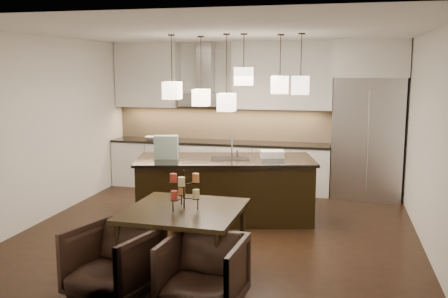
% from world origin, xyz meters
% --- Properties ---
extents(floor, '(5.50, 5.50, 0.02)m').
position_xyz_m(floor, '(0.00, 0.00, -0.01)').
color(floor, black).
rests_on(floor, ground).
extents(ceiling, '(5.50, 5.50, 0.02)m').
position_xyz_m(ceiling, '(0.00, 0.00, 2.81)').
color(ceiling, white).
rests_on(ceiling, wall_back).
extents(wall_back, '(5.50, 0.02, 2.80)m').
position_xyz_m(wall_back, '(0.00, 2.76, 1.40)').
color(wall_back, silver).
rests_on(wall_back, ground).
extents(wall_front, '(5.50, 0.02, 2.80)m').
position_xyz_m(wall_front, '(0.00, -2.76, 1.40)').
color(wall_front, silver).
rests_on(wall_front, ground).
extents(wall_left, '(0.02, 5.50, 2.80)m').
position_xyz_m(wall_left, '(-2.76, 0.00, 1.40)').
color(wall_left, silver).
rests_on(wall_left, ground).
extents(wall_right, '(0.02, 5.50, 2.80)m').
position_xyz_m(wall_right, '(2.76, 0.00, 1.40)').
color(wall_right, silver).
rests_on(wall_right, ground).
extents(refrigerator, '(1.20, 0.72, 2.15)m').
position_xyz_m(refrigerator, '(2.10, 2.38, 1.07)').
color(refrigerator, '#B7B7BA').
rests_on(refrigerator, floor).
extents(fridge_panel, '(1.26, 0.72, 0.65)m').
position_xyz_m(fridge_panel, '(2.10, 2.38, 2.47)').
color(fridge_panel, silver).
rests_on(fridge_panel, refrigerator).
extents(lower_cabinets, '(4.21, 0.62, 0.88)m').
position_xyz_m(lower_cabinets, '(-0.62, 2.43, 0.44)').
color(lower_cabinets, silver).
rests_on(lower_cabinets, floor).
extents(countertop, '(4.21, 0.66, 0.04)m').
position_xyz_m(countertop, '(-0.62, 2.43, 0.90)').
color(countertop, black).
rests_on(countertop, lower_cabinets).
extents(backsplash, '(4.21, 0.02, 0.63)m').
position_xyz_m(backsplash, '(-0.62, 2.73, 1.24)').
color(backsplash, tan).
rests_on(backsplash, countertop).
extents(upper_cab_left, '(1.25, 0.35, 1.25)m').
position_xyz_m(upper_cab_left, '(-2.10, 2.57, 2.17)').
color(upper_cab_left, silver).
rests_on(upper_cab_left, wall_back).
extents(upper_cab_right, '(1.85, 0.35, 1.25)m').
position_xyz_m(upper_cab_right, '(0.55, 2.57, 2.17)').
color(upper_cab_right, silver).
rests_on(upper_cab_right, wall_back).
extents(hood_canopy, '(0.90, 0.52, 0.24)m').
position_xyz_m(hood_canopy, '(-0.93, 2.48, 1.72)').
color(hood_canopy, '#B7B7BA').
rests_on(hood_canopy, wall_back).
extents(hood_chimney, '(0.30, 0.28, 0.96)m').
position_xyz_m(hood_chimney, '(-0.93, 2.59, 2.32)').
color(hood_chimney, '#B7B7BA').
rests_on(hood_chimney, hood_canopy).
extents(fruit_bowl, '(0.31, 0.31, 0.06)m').
position_xyz_m(fruit_bowl, '(-1.98, 2.38, 0.95)').
color(fruit_bowl, silver).
rests_on(fruit_bowl, countertop).
extents(island_body, '(2.77, 1.62, 0.91)m').
position_xyz_m(island_body, '(-0.05, 0.51, 0.46)').
color(island_body, black).
rests_on(island_body, floor).
extents(island_top, '(2.87, 1.72, 0.04)m').
position_xyz_m(island_top, '(-0.05, 0.51, 0.93)').
color(island_top, black).
rests_on(island_top, island_body).
extents(faucet, '(0.16, 0.27, 0.39)m').
position_xyz_m(faucet, '(0.02, 0.64, 1.15)').
color(faucet, silver).
rests_on(faucet, island_top).
extents(tote_bag, '(0.39, 0.26, 0.35)m').
position_xyz_m(tote_bag, '(-0.92, 0.29, 1.13)').
color(tote_bag, '#1C4A2B').
rests_on(tote_bag, island_top).
extents(food_container, '(0.40, 0.32, 0.10)m').
position_xyz_m(food_container, '(0.63, 0.76, 1.01)').
color(food_container, silver).
rests_on(food_container, island_top).
extents(dining_table, '(1.30, 1.30, 0.76)m').
position_xyz_m(dining_table, '(-0.04, -1.60, 0.38)').
color(dining_table, black).
rests_on(dining_table, floor).
extents(candelabra, '(0.37, 0.37, 0.44)m').
position_xyz_m(candelabra, '(-0.04, -1.60, 0.98)').
color(candelabra, black).
rests_on(candelabra, dining_table).
extents(candle_a, '(0.08, 0.08, 0.10)m').
position_xyz_m(candle_a, '(0.10, -1.60, 0.93)').
color(candle_a, '#D2C682').
rests_on(candle_a, candelabra).
extents(candle_b, '(0.08, 0.08, 0.10)m').
position_xyz_m(candle_b, '(-0.11, -1.47, 0.93)').
color(candle_b, '#CB7840').
rests_on(candle_b, candelabra).
extents(candle_c, '(0.08, 0.08, 0.10)m').
position_xyz_m(candle_c, '(-0.11, -1.71, 0.93)').
color(candle_c, '#A22E22').
rests_on(candle_c, candelabra).
extents(candle_d, '(0.08, 0.08, 0.10)m').
position_xyz_m(candle_d, '(0.07, -1.51, 1.10)').
color(candle_d, '#CB7840').
rests_on(candle_d, candelabra).
extents(candle_e, '(0.08, 0.08, 0.10)m').
position_xyz_m(candle_e, '(-0.17, -1.57, 1.10)').
color(candle_e, '#A22E22').
rests_on(candle_e, candelabra).
extents(candle_f, '(0.08, 0.08, 0.10)m').
position_xyz_m(candle_f, '(-0.02, -1.73, 1.10)').
color(candle_f, '#D2C682').
rests_on(candle_f, candelabra).
extents(armchair_left, '(0.98, 1.00, 0.74)m').
position_xyz_m(armchair_left, '(-0.56, -2.33, 0.37)').
color(armchair_left, black).
rests_on(armchair_left, floor).
extents(armchair_right, '(0.82, 0.84, 0.71)m').
position_xyz_m(armchair_right, '(0.39, -2.36, 0.35)').
color(armchair_right, black).
rests_on(armchair_right, floor).
extents(pendant_a, '(0.24, 0.24, 0.26)m').
position_xyz_m(pendant_a, '(-0.83, 0.35, 1.98)').
color(pendant_a, beige).
rests_on(pendant_a, ceiling).
extents(pendant_b, '(0.24, 0.24, 0.26)m').
position_xyz_m(pendant_b, '(-0.50, 0.77, 1.86)').
color(pendant_b, beige).
rests_on(pendant_b, ceiling).
extents(pendant_c, '(0.24, 0.24, 0.26)m').
position_xyz_m(pendant_c, '(0.25, 0.38, 2.20)').
color(pendant_c, beige).
rests_on(pendant_c, ceiling).
extents(pendant_d, '(0.24, 0.24, 0.26)m').
position_xyz_m(pendant_d, '(0.74, 0.64, 2.07)').
color(pendant_d, beige).
rests_on(pendant_d, ceiling).
extents(pendant_e, '(0.24, 0.24, 0.26)m').
position_xyz_m(pendant_e, '(1.06, 0.47, 2.07)').
color(pendant_e, beige).
rests_on(pendant_e, ceiling).
extents(pendant_f, '(0.24, 0.24, 0.26)m').
position_xyz_m(pendant_f, '(0.00, 0.35, 1.82)').
color(pendant_f, beige).
rests_on(pendant_f, ceiling).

